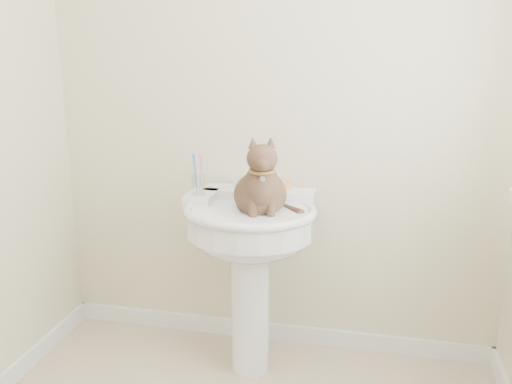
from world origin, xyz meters
The scene contains 7 objects.
wall_back centered at (0.00, 1.10, 1.25)m, with size 2.20×0.00×2.50m, color beige, non-canonical shape.
baseboard_back centered at (0.00, 1.09, 0.04)m, with size 2.20×0.02×0.09m, color white.
pedestal_sink centered at (-0.06, 0.81, 0.66)m, with size 0.61×0.60×0.84m.
faucet centered at (-0.05, 0.96, 0.88)m, with size 0.28×0.12×0.14m.
soap_bar centered at (0.04, 1.05, 0.86)m, with size 0.09×0.06×0.03m, color orange.
toothbrush_cup centered at (-0.30, 0.84, 0.89)m, with size 0.07×0.07×0.18m.
cat centered at (0.00, 0.79, 0.90)m, with size 0.25×0.32×0.47m.
Camera 1 is at (0.46, -1.42, 1.51)m, focal length 38.00 mm.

